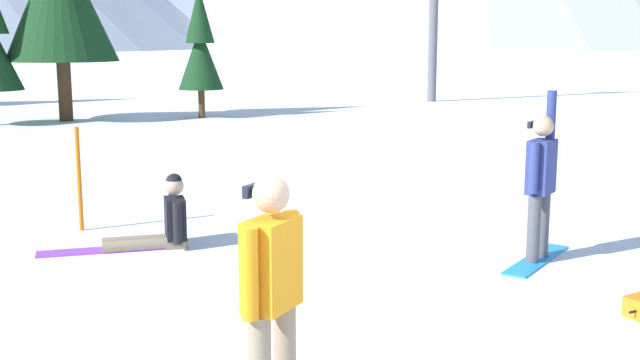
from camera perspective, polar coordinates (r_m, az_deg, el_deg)
snowboarder_foreground at (r=5.19m, az=-3.45°, el=-8.66°), size 1.13×1.42×1.75m
snowboarder_midground at (r=9.58m, az=15.48°, el=-0.21°), size 1.26×1.35×1.99m
snowboarder_background at (r=10.16m, az=-11.33°, el=-3.00°), size 1.84×0.67×0.93m
trail_marker_pole at (r=11.23m, az=-16.84°, el=0.06°), size 0.06×0.06×1.42m
pine_tree_twin at (r=26.10m, az=-8.56°, el=9.42°), size 1.44×1.44×4.21m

